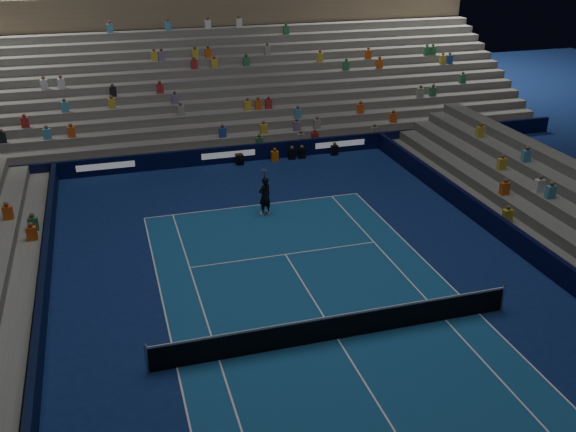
# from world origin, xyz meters

# --- Properties ---
(ground) EXTENTS (90.00, 90.00, 0.00)m
(ground) POSITION_xyz_m (0.00, 0.00, 0.00)
(ground) COLOR navy
(ground) RESTS_ON ground
(court_surface) EXTENTS (10.97, 23.77, 0.01)m
(court_surface) POSITION_xyz_m (0.00, 0.00, 0.01)
(court_surface) COLOR navy
(court_surface) RESTS_ON ground
(sponsor_barrier_far) EXTENTS (44.00, 0.25, 1.00)m
(sponsor_barrier_far) POSITION_xyz_m (0.00, 18.50, 0.50)
(sponsor_barrier_far) COLOR black
(sponsor_barrier_far) RESTS_ON ground
(sponsor_barrier_west) EXTENTS (0.25, 37.00, 1.00)m
(sponsor_barrier_west) POSITION_xyz_m (-9.70, 0.00, 0.50)
(sponsor_barrier_west) COLOR black
(sponsor_barrier_west) RESTS_ON ground
(grandstand_main) EXTENTS (44.00, 15.20, 11.20)m
(grandstand_main) POSITION_xyz_m (0.00, 27.90, 3.38)
(grandstand_main) COLOR slate
(grandstand_main) RESTS_ON ground
(tennis_net) EXTENTS (12.90, 0.10, 1.10)m
(tennis_net) POSITION_xyz_m (0.00, 0.00, 0.50)
(tennis_net) COLOR #B2B2B7
(tennis_net) RESTS_ON ground
(tennis_player) EXTENTS (0.83, 0.71, 1.92)m
(tennis_player) POSITION_xyz_m (0.22, 10.71, 0.96)
(tennis_player) COLOR black
(tennis_player) RESTS_ON ground
(broadcast_camera) EXTENTS (0.46, 0.90, 0.59)m
(broadcast_camera) POSITION_xyz_m (0.58, 18.06, 0.30)
(broadcast_camera) COLOR black
(broadcast_camera) RESTS_ON ground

